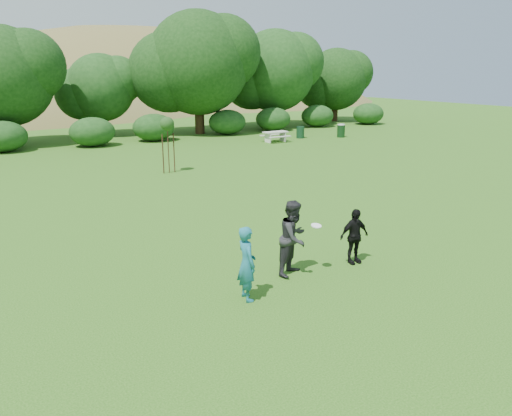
% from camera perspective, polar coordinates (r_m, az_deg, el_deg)
% --- Properties ---
extents(ground, '(120.00, 120.00, 0.00)m').
position_cam_1_polar(ground, '(13.17, 6.92, -7.64)').
color(ground, '#19470C').
rests_on(ground, ground).
extents(player_teal, '(0.51, 0.70, 1.77)m').
position_cam_1_polar(player_teal, '(11.47, -1.07, -6.35)').
color(player_teal, '#1A6577').
rests_on(player_teal, ground).
extents(player_grey, '(1.19, 1.10, 1.97)m').
position_cam_1_polar(player_grey, '(12.88, 4.35, -3.41)').
color(player_grey, '#262628').
rests_on(player_grey, ground).
extents(player_black, '(0.93, 0.45, 1.54)m').
position_cam_1_polar(player_black, '(13.88, 11.16, -3.18)').
color(player_black, black).
rests_on(player_black, ground).
extents(trash_can_near, '(0.60, 0.60, 0.90)m').
position_cam_1_polar(trash_can_near, '(38.79, 5.09, 8.62)').
color(trash_can_near, '#143721').
rests_on(trash_can_near, ground).
extents(frisbee, '(0.27, 0.27, 0.08)m').
position_cam_1_polar(frisbee, '(12.87, 6.91, -2.03)').
color(frisbee, white).
rests_on(frisbee, ground).
extents(sapling, '(0.70, 0.70, 2.85)m').
position_cam_1_polar(sapling, '(25.72, -10.11, 9.27)').
color(sapling, '#3B2317').
rests_on(sapling, ground).
extents(picnic_table, '(1.80, 1.48, 0.76)m').
position_cam_1_polar(picnic_table, '(36.60, 2.23, 8.36)').
color(picnic_table, beige).
rests_on(picnic_table, ground).
extents(trash_can_lidded, '(0.60, 0.60, 1.05)m').
position_cam_1_polar(trash_can_lidded, '(39.71, 9.69, 8.76)').
color(trash_can_lidded, black).
rests_on(trash_can_lidded, ground).
extents(hillside, '(150.00, 72.00, 52.00)m').
position_cam_1_polar(hillside, '(80.03, -25.80, 1.74)').
color(hillside, olive).
rests_on(hillside, ground).
extents(tree_row, '(53.92, 10.38, 9.62)m').
position_cam_1_polar(tree_row, '(39.60, -16.26, 14.64)').
color(tree_row, '#3A2616').
rests_on(tree_row, ground).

